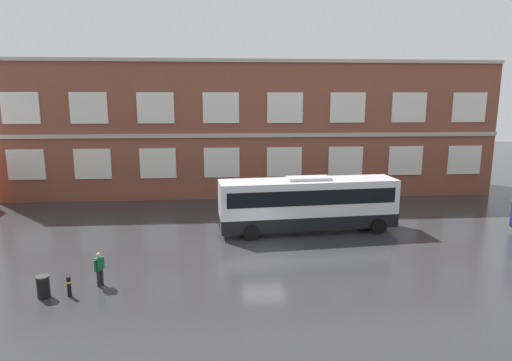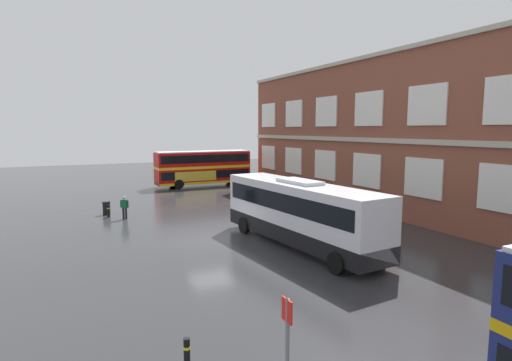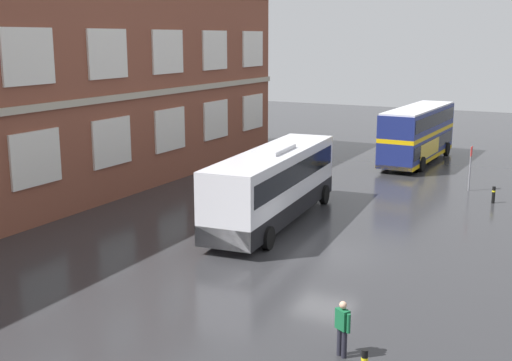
{
  "view_description": "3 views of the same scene",
  "coord_description": "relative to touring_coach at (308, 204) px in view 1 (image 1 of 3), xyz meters",
  "views": [
    {
      "loc": [
        -2.19,
        -23.68,
        8.98
      ],
      "look_at": [
        -0.12,
        4.47,
        3.53
      ],
      "focal_mm": 29.93,
      "sensor_mm": 36.0,
      "label": 1
    },
    {
      "loc": [
        22.77,
        -8.0,
        6.61
      ],
      "look_at": [
        -2.31,
        4.13,
        3.12
      ],
      "focal_mm": 28.79,
      "sensor_mm": 36.0,
      "label": 2
    },
    {
      "loc": [
        -24.86,
        -9.54,
        9.05
      ],
      "look_at": [
        -1.16,
        2.73,
        3.16
      ],
      "focal_mm": 45.69,
      "sensor_mm": 36.0,
      "label": 3
    }
  ],
  "objects": [
    {
      "name": "brick_terminal_building",
      "position": [
        -3.07,
        13.89,
        4.1
      ],
      "size": [
        44.84,
        8.19,
        12.32
      ],
      "color": "brown",
      "rests_on": "ground"
    },
    {
      "name": "ground_plane",
      "position": [
        -3.39,
        -2.09,
        -1.91
      ],
      "size": [
        120.0,
        120.0,
        0.0
      ],
      "primitive_type": "plane",
      "color": "#2B2B2D"
    },
    {
      "name": "waiting_passenger",
      "position": [
        -11.71,
        -7.87,
        -0.98
      ],
      "size": [
        0.4,
        0.6,
        1.7
      ],
      "color": "black",
      "rests_on": "ground"
    },
    {
      "name": "station_litter_bin",
      "position": [
        -13.95,
        -8.92,
        -1.39
      ],
      "size": [
        0.6,
        0.6,
        1.03
      ],
      "color": "black",
      "rests_on": "ground"
    },
    {
      "name": "safety_bollard_west",
      "position": [
        -12.81,
        -8.9,
        -1.42
      ],
      "size": [
        0.19,
        0.19,
        0.95
      ],
      "color": "black",
      "rests_on": "ground"
    },
    {
      "name": "touring_coach",
      "position": [
        0.0,
        0.0,
        0.0
      ],
      "size": [
        12.18,
        3.71,
        3.8
      ],
      "color": "silver",
      "rests_on": "ground"
    }
  ]
}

